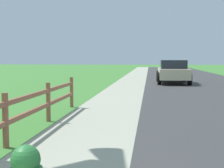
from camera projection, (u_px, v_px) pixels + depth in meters
name	position (u px, v px, depth m)	size (l,w,h in m)	color
ground_plane	(146.00, 79.00, 25.34)	(120.00, 120.00, 0.00)	#408034
road_asphalt	(189.00, 77.00, 26.91)	(7.00, 66.00, 0.01)	#383838
curb_concrete	(111.00, 77.00, 27.66)	(6.00, 66.00, 0.01)	#A7A891
grass_verge	(94.00, 77.00, 27.84)	(5.00, 66.00, 0.00)	#408034
rail_fence	(5.00, 116.00, 5.58)	(0.11, 9.63, 0.97)	brown
parked_suv_beige	(173.00, 71.00, 20.65)	(1.99, 4.84, 1.46)	#C6B793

